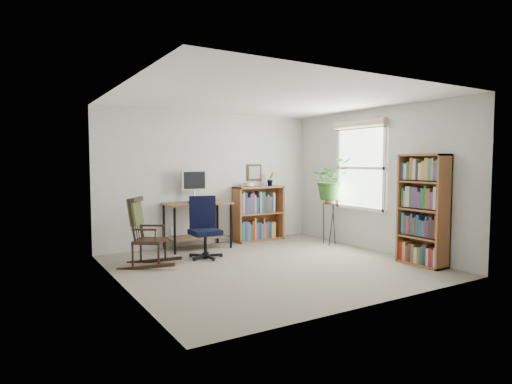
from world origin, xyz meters
TOP-DOWN VIEW (x-y plane):
  - floor at (0.00, 0.00)m, footprint 4.20×4.00m
  - ceiling at (0.00, 0.00)m, footprint 4.20×4.00m
  - wall_back at (0.00, 2.00)m, footprint 4.20×0.00m
  - wall_front at (0.00, -2.00)m, footprint 4.20×0.00m
  - wall_left at (-2.10, 0.00)m, footprint 0.00×4.00m
  - wall_right at (2.10, 0.00)m, footprint 0.00×4.00m
  - window at (2.06, 0.30)m, footprint 0.12×1.20m
  - desk at (-0.40, 1.70)m, footprint 1.12×0.62m
  - monitor at (-0.40, 1.84)m, footprint 0.46×0.16m
  - keyboard at (-0.40, 1.58)m, footprint 0.40×0.15m
  - office_chair at (-0.61, 0.93)m, footprint 0.64×0.64m
  - rocking_chair at (-1.51, 0.87)m, footprint 1.02×0.93m
  - low_bookshelf at (0.92, 1.82)m, footprint 0.99×0.33m
  - tall_bookshelf at (1.92, -1.11)m, footprint 0.30×0.71m
  - plant_stand at (1.80, 0.78)m, footprint 0.32×0.32m
  - spider_plant at (1.80, 0.78)m, footprint 1.69×1.88m
  - potted_plant_small at (1.20, 1.83)m, footprint 0.13×0.24m
  - framed_picture at (0.92, 1.97)m, footprint 0.32×0.04m

SIDE VIEW (x-z plane):
  - floor at x=0.00m, z-range 0.00..0.00m
  - desk at x=-0.40m, z-range 0.00..0.81m
  - plant_stand at x=1.80m, z-range 0.00..0.89m
  - office_chair at x=-0.61m, z-range 0.00..0.98m
  - rocking_chair at x=-1.51m, z-range 0.00..1.02m
  - low_bookshelf at x=0.92m, z-range 0.00..1.04m
  - tall_bookshelf at x=1.92m, z-range 0.00..1.62m
  - keyboard at x=-0.40m, z-range 0.81..0.83m
  - monitor at x=-0.40m, z-range 0.81..1.37m
  - potted_plant_small at x=1.20m, z-range 1.04..1.15m
  - wall_back at x=0.00m, z-range 0.00..2.40m
  - wall_front at x=0.00m, z-range 0.00..2.40m
  - wall_left at x=-2.10m, z-range 0.00..2.40m
  - wall_right at x=2.10m, z-range 0.00..2.40m
  - framed_picture at x=0.92m, z-range 1.14..1.46m
  - window at x=2.06m, z-range 0.65..2.15m
  - spider_plant at x=1.80m, z-range 0.82..2.29m
  - ceiling at x=0.00m, z-range 2.40..2.40m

